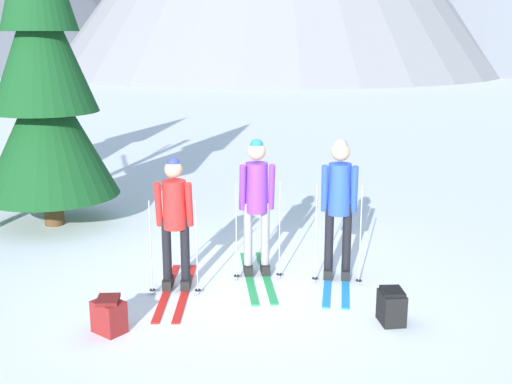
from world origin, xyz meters
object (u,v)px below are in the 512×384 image
(skier_in_blue, at_px, (339,201))
(backpack_on_snow_beside, at_px, (109,315))
(skier_in_purple, at_px, (257,199))
(skier_in_red, at_px, (175,217))
(backpack_on_snow_front, at_px, (392,306))
(pine_tree_mid, at_px, (44,77))

(skier_in_blue, bearing_deg, backpack_on_snow_beside, -152.71)
(skier_in_purple, bearing_deg, skier_in_blue, -11.69)
(skier_in_red, height_order, backpack_on_snow_front, skier_in_red)
(skier_in_red, xyz_separation_m, skier_in_purple, (0.99, 0.43, 0.09))
(skier_in_red, relative_size, backpack_on_snow_beside, 4.49)
(skier_in_red, bearing_deg, skier_in_blue, 6.28)
(skier_in_purple, relative_size, skier_in_blue, 1.01)
(skier_in_purple, relative_size, backpack_on_snow_front, 4.75)
(skier_in_red, height_order, pine_tree_mid, pine_tree_mid)
(backpack_on_snow_front, distance_m, backpack_on_snow_beside, 2.98)
(skier_in_red, bearing_deg, backpack_on_snow_beside, -119.05)
(pine_tree_mid, relative_size, backpack_on_snow_beside, 12.98)
(skier_in_purple, distance_m, pine_tree_mid, 4.19)
(skier_in_blue, height_order, backpack_on_snow_beside, skier_in_blue)
(skier_in_blue, xyz_separation_m, pine_tree_mid, (-4.15, 2.62, 1.35))
(skier_in_purple, height_order, pine_tree_mid, pine_tree_mid)
(skier_in_purple, bearing_deg, skier_in_red, -156.65)
(skier_in_blue, height_order, backpack_on_snow_front, skier_in_blue)
(skier_in_red, xyz_separation_m, pine_tree_mid, (-2.15, 2.84, 1.46))
(skier_in_blue, bearing_deg, skier_in_red, -173.72)
(skier_in_red, xyz_separation_m, backpack_on_snow_front, (2.35, -1.09, -0.72))
(skier_in_red, bearing_deg, pine_tree_mid, 127.12)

